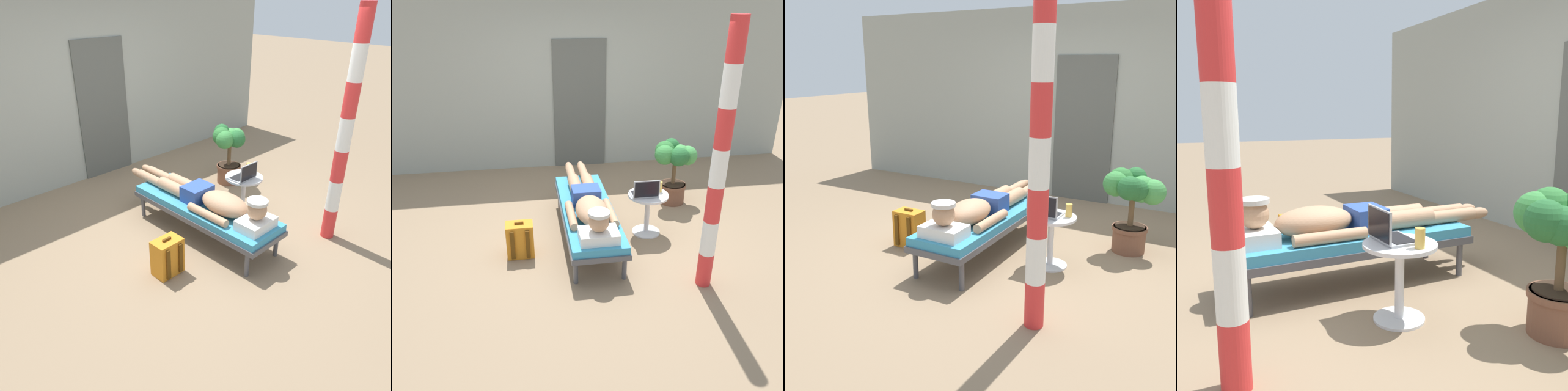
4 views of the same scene
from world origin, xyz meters
The scene contains 9 objects.
ground_plane centered at (0.00, 0.00, 0.00)m, with size 40.00×40.00×0.00m, color #8C7256.
lounge_chair centered at (-0.11, -0.14, 0.35)m, with size 0.61×1.92×0.42m.
person_reclining centered at (-0.11, -0.22, 0.52)m, with size 0.53×2.17×0.33m.
side_table centered at (0.62, -0.13, 0.36)m, with size 0.48×0.48×0.52m.
laptop centered at (0.56, -0.18, 0.58)m, with size 0.31×0.24×0.23m.
drink_glass centered at (0.77, -0.07, 0.59)m, with size 0.06×0.06×0.13m, color gold.
backpack centered at (-0.91, -0.39, 0.20)m, with size 0.30×0.26×0.42m.
potted_plant centered at (1.21, 0.64, 0.58)m, with size 0.62×0.53×0.89m.
porch_post centered at (0.92, -1.20, 1.28)m, with size 0.15×0.15×2.55m.
Camera 4 is at (2.94, -1.45, 1.32)m, focal length 39.98 mm.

